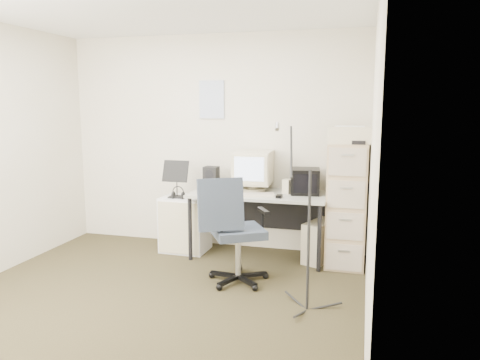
% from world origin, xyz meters
% --- Properties ---
extents(floor, '(3.60, 3.60, 0.01)m').
position_xyz_m(floor, '(0.00, 0.00, -0.01)').
color(floor, '#2B2616').
rests_on(floor, ground).
extents(ceiling, '(3.60, 3.60, 0.01)m').
position_xyz_m(ceiling, '(0.00, 0.00, 2.50)').
color(ceiling, white).
rests_on(ceiling, ground).
extents(wall_back, '(3.60, 0.02, 2.50)m').
position_xyz_m(wall_back, '(0.00, 1.80, 1.25)').
color(wall_back, beige).
rests_on(wall_back, ground).
extents(wall_right, '(0.02, 3.60, 2.50)m').
position_xyz_m(wall_right, '(1.80, 0.00, 1.25)').
color(wall_right, beige).
rests_on(wall_right, ground).
extents(wall_calendar, '(0.30, 0.02, 0.44)m').
position_xyz_m(wall_calendar, '(-0.02, 1.79, 1.75)').
color(wall_calendar, white).
rests_on(wall_calendar, wall_back).
extents(filing_cabinet, '(0.40, 0.60, 1.30)m').
position_xyz_m(filing_cabinet, '(1.58, 1.48, 0.65)').
color(filing_cabinet, tan).
rests_on(filing_cabinet, floor).
extents(printer, '(0.47, 0.35, 0.17)m').
position_xyz_m(printer, '(1.58, 1.43, 1.38)').
color(printer, beige).
rests_on(printer, filing_cabinet).
extents(desk, '(1.50, 0.70, 0.73)m').
position_xyz_m(desk, '(0.63, 1.45, 0.36)').
color(desk, '#AEAEA1').
rests_on(desk, floor).
extents(crt_monitor, '(0.43, 0.45, 0.45)m').
position_xyz_m(crt_monitor, '(0.54, 1.56, 0.96)').
color(crt_monitor, beige).
rests_on(crt_monitor, desk).
extents(crt_tv, '(0.34, 0.35, 0.28)m').
position_xyz_m(crt_tv, '(1.13, 1.55, 0.87)').
color(crt_tv, black).
rests_on(crt_tv, desk).
extents(desk_speaker, '(0.11, 0.11, 0.16)m').
position_xyz_m(desk_speaker, '(0.93, 1.51, 0.81)').
color(desk_speaker, beige).
rests_on(desk_speaker, desk).
extents(keyboard, '(0.48, 0.28, 0.03)m').
position_xyz_m(keyboard, '(0.61, 1.26, 0.74)').
color(keyboard, beige).
rests_on(keyboard, desk).
extents(mouse, '(0.06, 0.10, 0.03)m').
position_xyz_m(mouse, '(0.89, 1.25, 0.74)').
color(mouse, black).
rests_on(mouse, desk).
extents(radio_receiver, '(0.43, 0.38, 0.10)m').
position_xyz_m(radio_receiver, '(0.12, 1.50, 0.78)').
color(radio_receiver, black).
rests_on(radio_receiver, desk).
extents(radio_speaker, '(0.16, 0.15, 0.16)m').
position_xyz_m(radio_speaker, '(0.05, 1.54, 0.91)').
color(radio_speaker, black).
rests_on(radio_speaker, radio_receiver).
extents(papers, '(0.30, 0.33, 0.02)m').
position_xyz_m(papers, '(0.32, 1.29, 0.74)').
color(papers, white).
rests_on(papers, desk).
extents(pc_tower, '(0.38, 0.52, 0.44)m').
position_xyz_m(pc_tower, '(1.31, 1.49, 0.22)').
color(pc_tower, beige).
rests_on(pc_tower, floor).
extents(office_chair, '(0.82, 0.82, 1.04)m').
position_xyz_m(office_chair, '(0.61, 0.66, 0.52)').
color(office_chair, '#393E49').
rests_on(office_chair, floor).
extents(side_cart, '(0.52, 0.42, 0.64)m').
position_xyz_m(side_cart, '(-0.25, 1.45, 0.32)').
color(side_cart, silver).
rests_on(side_cart, floor).
extents(music_stand, '(0.34, 0.25, 0.44)m').
position_xyz_m(music_stand, '(-0.32, 1.39, 0.86)').
color(music_stand, black).
rests_on(music_stand, side_cart).
extents(headphones, '(0.19, 0.19, 0.03)m').
position_xyz_m(headphones, '(-0.28, 1.33, 0.69)').
color(headphones, black).
rests_on(headphones, side_cart).
extents(mic_stand, '(0.03, 0.03, 1.54)m').
position_xyz_m(mic_stand, '(1.33, 0.23, 0.77)').
color(mic_stand, black).
rests_on(mic_stand, floor).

